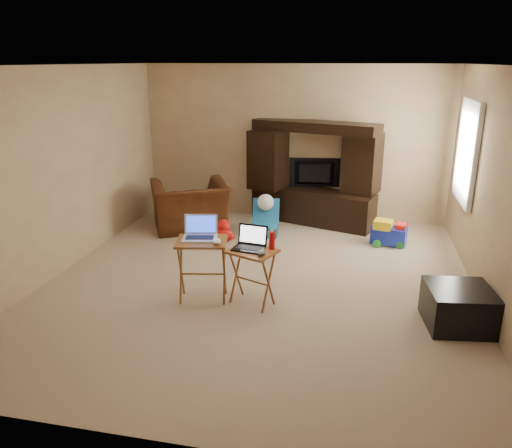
% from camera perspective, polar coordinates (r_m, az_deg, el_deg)
% --- Properties ---
extents(floor, '(5.50, 5.50, 0.00)m').
position_cam_1_polar(floor, '(6.07, 0.40, -6.61)').
color(floor, tan).
rests_on(floor, ground).
extents(ceiling, '(5.50, 5.50, 0.00)m').
position_cam_1_polar(ceiling, '(5.51, 0.46, 17.71)').
color(ceiling, silver).
rests_on(ceiling, ground).
extents(wall_back, '(5.00, 0.00, 5.00)m').
position_cam_1_polar(wall_back, '(8.32, 4.31, 9.20)').
color(wall_back, tan).
rests_on(wall_back, ground).
extents(wall_front, '(5.00, 0.00, 5.00)m').
position_cam_1_polar(wall_front, '(3.15, -9.81, -6.43)').
color(wall_front, tan).
rests_on(wall_front, ground).
extents(wall_left, '(0.00, 5.50, 5.50)m').
position_cam_1_polar(wall_left, '(6.62, -21.39, 5.65)').
color(wall_left, tan).
rests_on(wall_left, ground).
extents(wall_right, '(0.00, 5.50, 5.50)m').
position_cam_1_polar(wall_right, '(5.72, 25.81, 3.26)').
color(wall_right, tan).
rests_on(wall_right, ground).
extents(window_pane, '(0.00, 1.20, 1.20)m').
position_cam_1_polar(window_pane, '(7.17, 23.12, 7.56)').
color(window_pane, white).
rests_on(window_pane, ground).
extents(window_frame, '(0.06, 1.14, 1.34)m').
position_cam_1_polar(window_frame, '(7.17, 22.96, 7.57)').
color(window_frame, white).
rests_on(window_frame, ground).
extents(entertainment_center, '(2.07, 1.10, 1.65)m').
position_cam_1_polar(entertainment_center, '(8.08, 6.61, 5.78)').
color(entertainment_center, black).
rests_on(entertainment_center, floor).
extents(television, '(0.84, 0.23, 0.48)m').
position_cam_1_polar(television, '(8.24, 6.71, 5.77)').
color(television, black).
rests_on(television, entertainment_center).
extents(recliner, '(1.47, 1.41, 0.74)m').
position_cam_1_polar(recliner, '(7.90, -7.53, 2.05)').
color(recliner, '#44230E').
rests_on(recliner, floor).
extents(child_rocker, '(0.45, 0.51, 0.54)m').
position_cam_1_polar(child_rocker, '(7.57, 0.91, 0.70)').
color(child_rocker, '#1B6695').
rests_on(child_rocker, floor).
extents(plush_toy, '(0.32, 0.27, 0.36)m').
position_cam_1_polar(plush_toy, '(7.28, -3.68, -0.81)').
color(plush_toy, red).
rests_on(plush_toy, floor).
extents(push_toy, '(0.57, 0.46, 0.37)m').
position_cam_1_polar(push_toy, '(7.43, 14.95, -0.94)').
color(push_toy, '#172BBA').
rests_on(push_toy, floor).
extents(ottoman, '(0.70, 0.70, 0.40)m').
position_cam_1_polar(ottoman, '(5.44, 22.13, -8.79)').
color(ottoman, black).
rests_on(ottoman, floor).
extents(tray_table_left, '(0.61, 0.53, 0.70)m').
position_cam_1_polar(tray_table_left, '(5.54, -6.12, -5.26)').
color(tray_table_left, brown).
rests_on(tray_table_left, floor).
extents(tray_table_right, '(0.59, 0.54, 0.63)m').
position_cam_1_polar(tray_table_right, '(5.43, -0.46, -6.11)').
color(tray_table_right, '#9E5A26').
rests_on(tray_table_right, floor).
extents(laptop_left, '(0.42, 0.36, 0.24)m').
position_cam_1_polar(laptop_left, '(5.41, -6.49, -0.54)').
color(laptop_left, '#B9B9BE').
rests_on(laptop_left, tray_table_left).
extents(laptop_right, '(0.36, 0.31, 0.24)m').
position_cam_1_polar(laptop_right, '(5.29, -0.85, -1.70)').
color(laptop_right, black).
rests_on(laptop_right, tray_table_right).
extents(mouse_left, '(0.13, 0.16, 0.06)m').
position_cam_1_polar(mouse_left, '(5.29, -4.53, -1.97)').
color(mouse_left, white).
rests_on(mouse_left, tray_table_left).
extents(mouse_right, '(0.10, 0.14, 0.05)m').
position_cam_1_polar(mouse_right, '(5.16, 0.65, -3.34)').
color(mouse_right, '#3A3A3E').
rests_on(mouse_right, tray_table_right).
extents(water_bottle, '(0.06, 0.06, 0.19)m').
position_cam_1_polar(water_bottle, '(5.31, 1.83, -1.91)').
color(water_bottle, '#B40F0B').
rests_on(water_bottle, tray_table_right).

